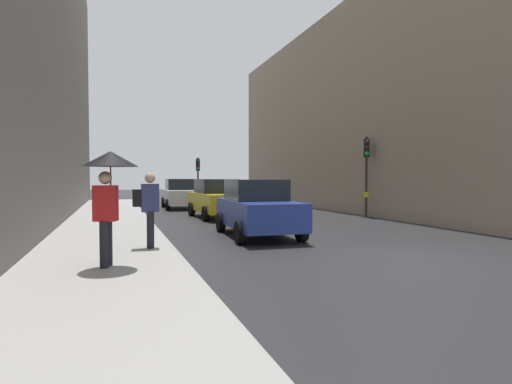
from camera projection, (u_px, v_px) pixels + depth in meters
ground_plane at (418, 260)px, 8.97m from camera, size 120.00×120.00×0.00m
sidewalk_kerb at (107, 234)px, 12.49m from camera, size 3.15×40.00×0.16m
building_facade_right at (438, 113)px, 22.96m from camera, size 12.00×31.86×10.94m
traffic_light_mid_street at (366, 162)px, 18.72m from camera, size 0.35×0.45×3.71m
traffic_light_far_median at (198, 172)px, 29.28m from camera, size 0.25×0.43×3.29m
car_white_compact at (181, 194)px, 24.33m from camera, size 2.11×4.25×1.76m
car_yellow_taxi at (217, 198)px, 18.63m from camera, size 2.15×4.27×1.76m
car_blue_van at (257, 208)px, 12.68m from camera, size 2.19×4.29×1.76m
pedestrian_with_umbrella at (109, 176)px, 7.51m from camera, size 1.00×1.00×2.14m
pedestrian_with_grey_backpack at (148, 205)px, 9.63m from camera, size 0.60×0.36×1.77m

